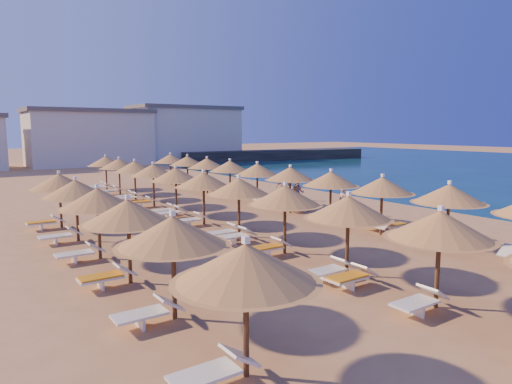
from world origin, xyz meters
TOP-DOWN VIEW (x-y plane):
  - ground at (0.00, 0.00)m, footprint 220.00×220.00m
  - jetty at (28.79, 40.10)m, footprint 30.27×8.03m
  - hotel_blocks at (2.48, 46.19)m, footprint 47.28×9.17m
  - parasol_row_east at (2.25, 1.94)m, footprint 2.86×38.48m
  - parasol_row_west at (-3.19, 1.94)m, footprint 2.86×38.48m
  - parasol_row_inland at (-9.19, -1.30)m, footprint 2.86×19.05m
  - loungers at (-1.86, 1.31)m, footprint 14.51×36.26m
  - beachgoer_b at (3.90, 4.90)m, footprint 1.04×1.07m
  - beachgoer_c at (4.84, 7.49)m, footprint 0.95×1.02m
  - beachgoer_a at (4.20, 1.42)m, footprint 0.47×0.62m

SIDE VIEW (x-z plane):
  - ground at x=0.00m, z-range 0.00..0.00m
  - loungers at x=-1.86m, z-range 0.01..0.67m
  - jetty at x=28.79m, z-range 0.00..1.50m
  - beachgoer_a at x=4.20m, z-range 0.00..1.54m
  - beachgoer_c at x=4.84m, z-range 0.00..1.69m
  - beachgoer_b at x=3.90m, z-range 0.00..1.73m
  - parasol_row_inland at x=-9.19m, z-range 0.81..3.55m
  - parasol_row_east at x=2.25m, z-range 0.81..3.55m
  - parasol_row_west at x=-3.19m, z-range 0.81..3.55m
  - hotel_blocks at x=2.48m, z-range -0.35..7.75m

